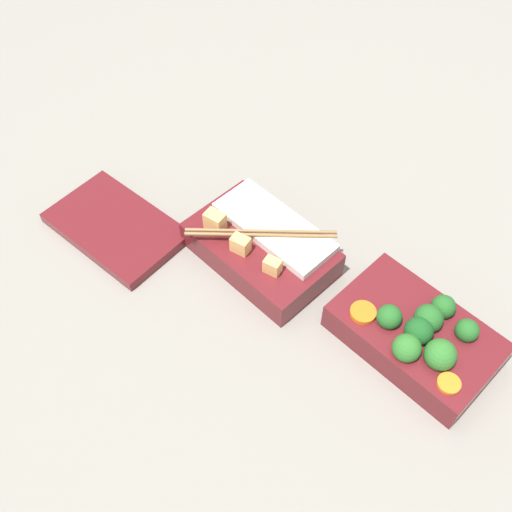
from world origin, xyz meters
TOP-DOWN VIEW (x-y plane):
  - ground_plane at (0.00, 0.00)m, footprint 3.00×3.00m
  - bento_tray_vegetable at (-0.11, -0.02)m, footprint 0.20×0.13m
  - bento_tray_rice at (0.13, 0.02)m, footprint 0.20×0.15m
  - bento_lid at (0.32, 0.14)m, footprint 0.21×0.14m

SIDE VIEW (x-z plane):
  - ground_plane at x=0.00m, z-range 0.00..0.00m
  - bento_lid at x=0.32m, z-range 0.00..0.02m
  - bento_tray_rice at x=0.13m, z-range -0.01..0.06m
  - bento_tray_vegetable at x=-0.11m, z-range -0.01..0.07m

